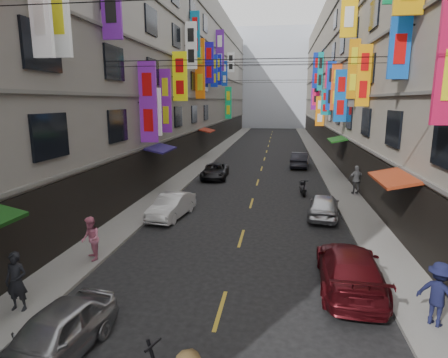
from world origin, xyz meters
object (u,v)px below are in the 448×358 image
(car_right_near, at_px, (350,268))
(pedestrian_lfar, at_px, (91,239))
(car_left_near, at_px, (53,336))
(car_right_far, at_px, (300,160))
(pedestrian_rnear, at_px, (439,294))
(scooter_far_right, at_px, (303,188))
(pedestrian_lnear, at_px, (17,282))
(car_left_mid, at_px, (171,206))
(pedestrian_rfar, at_px, (356,180))
(car_left_far, at_px, (215,171))
(car_right_mid, at_px, (324,206))

(car_right_near, height_order, pedestrian_lfar, pedestrian_lfar)
(car_left_near, bearing_deg, car_right_far, 83.43)
(car_left_near, height_order, car_right_near, car_right_near)
(pedestrian_rnear, bearing_deg, car_right_far, -41.18)
(pedestrian_lfar, relative_size, pedestrian_rnear, 0.95)
(scooter_far_right, xyz_separation_m, car_left_near, (-6.76, -17.39, 0.20))
(car_left_near, relative_size, pedestrian_lfar, 2.21)
(pedestrian_lnear, distance_m, pedestrian_rnear, 11.77)
(car_left_near, bearing_deg, pedestrian_lfar, 116.61)
(pedestrian_lfar, distance_m, pedestrian_rnear, 11.64)
(scooter_far_right, height_order, car_left_mid, car_left_mid)
(car_left_near, distance_m, car_right_far, 28.89)
(pedestrian_lnear, bearing_deg, pedestrian_lfar, 80.41)
(scooter_far_right, distance_m, car_right_far, 10.64)
(scooter_far_right, distance_m, pedestrian_rfar, 3.48)
(car_left_mid, xyz_separation_m, pedestrian_rnear, (9.95, -8.57, 0.39))
(car_left_mid, distance_m, pedestrian_lnear, 9.76)
(pedestrian_lfar, distance_m, pedestrian_rfar, 17.17)
(car_left_mid, bearing_deg, car_left_far, 95.36)
(car_right_near, xyz_separation_m, pedestrian_rnear, (1.95, -1.97, 0.31))
(car_left_far, xyz_separation_m, car_right_mid, (7.48, -9.23, 0.07))
(scooter_far_right, distance_m, car_right_near, 12.72)
(car_left_far, height_order, pedestrian_lfar, pedestrian_lfar)
(scooter_far_right, height_order, pedestrian_lfar, pedestrian_lfar)
(car_left_mid, bearing_deg, pedestrian_rfar, 38.93)
(car_right_far, bearing_deg, car_left_mid, 72.05)
(car_right_near, height_order, car_right_far, car_right_far)
(pedestrian_rfar, bearing_deg, scooter_far_right, -7.45)
(car_right_far, bearing_deg, pedestrian_rfar, 112.79)
(pedestrian_lfar, height_order, pedestrian_rfar, pedestrian_rfar)
(car_left_far, bearing_deg, pedestrian_lnear, -99.53)
(car_right_mid, height_order, pedestrian_rnear, pedestrian_rnear)
(car_left_near, height_order, car_right_far, car_right_far)
(car_left_far, bearing_deg, pedestrian_rnear, -66.58)
(pedestrian_lfar, bearing_deg, scooter_far_right, 108.62)
(car_left_far, bearing_deg, car_right_mid, -53.96)
(car_left_near, height_order, car_right_mid, car_right_mid)
(car_left_mid, distance_m, car_right_mid, 8.09)
(car_left_mid, distance_m, car_right_near, 10.37)
(scooter_far_right, bearing_deg, car_left_mid, 35.66)
(car_right_far, bearing_deg, pedestrian_lnear, 76.78)
(car_right_mid, bearing_deg, car_left_mid, 16.07)
(scooter_far_right, height_order, pedestrian_rfar, pedestrian_rfar)
(scooter_far_right, bearing_deg, pedestrian_lnear, 55.62)
(car_right_far, xyz_separation_m, pedestrian_rnear, (2.46, -25.29, 0.30))
(car_left_near, distance_m, car_left_mid, 11.30)
(scooter_far_right, xyz_separation_m, pedestrian_rfar, (3.41, 0.20, 0.62))
(car_left_far, xyz_separation_m, pedestrian_rfar, (10.08, -4.13, 0.48))
(car_right_near, relative_size, pedestrian_rnear, 2.70)
(pedestrian_rfar, bearing_deg, car_right_near, 67.76)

